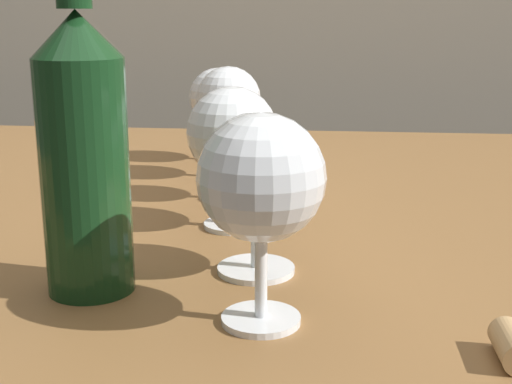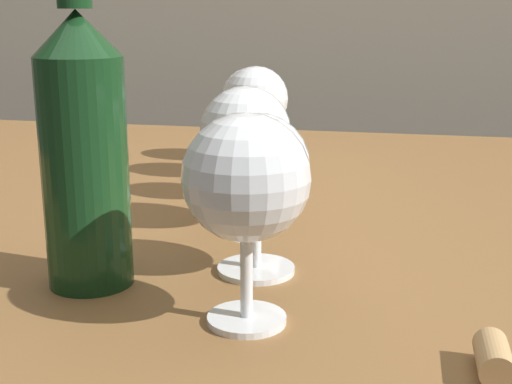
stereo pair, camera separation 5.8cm
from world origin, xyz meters
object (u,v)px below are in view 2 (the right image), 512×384
Objects in this scene: wine_bottle at (83,141)px; cork at (494,358)px; wine_glass_chardonnay at (256,170)px; wine_glass_cabernet at (256,102)px; wine_glass_white at (249,127)px; wine_glass_pinot at (245,134)px; wine_glass_port at (246,183)px; wine_glass_rose at (251,98)px.

wine_bottle reaches higher than cork.
wine_glass_cabernet is (-0.07, 0.34, 0.01)m from wine_glass_chardonnay.
wine_bottle reaches higher than wine_glass_white.
wine_bottle is (-0.07, -0.28, 0.03)m from wine_glass_white.
wine_glass_cabernet reaches higher than wine_glass_white.
wine_glass_chardonnay is 0.14m from wine_bottle.
wine_glass_pinot is at bearing 129.06° from cork.
wine_glass_port is 0.23m from wine_glass_pinot.
wine_glass_rose is at bearing 102.53° from wine_glass_chardonnay.
cork is (0.28, -0.58, -0.08)m from wine_glass_rose.
wine_glass_pinot is 1.14× the size of wine_glass_white.
wine_glass_port is 0.55m from wine_glass_rose.
cork is (0.25, -0.48, -0.09)m from wine_glass_cabernet.
wine_glass_cabernet is (-0.03, 0.21, 0.00)m from wine_glass_pinot.
wine_glass_rose is 3.21× the size of cork.
wine_glass_rose is 0.44× the size of wine_bottle.
wine_glass_pinot reaches higher than wine_glass_white.
wine_glass_pinot is at bearing 102.52° from wine_glass_port.
wine_glass_pinot reaches higher than wine_glass_chardonnay.
wine_glass_chardonnay is 0.45× the size of wine_bottle.
wine_glass_white is at bearing 122.19° from cork.
wine_glass_cabernet is 3.48× the size of cork.
wine_glass_cabernet is at bearing 117.33° from cork.
wine_glass_cabernet is 1.08× the size of wine_glass_rose.
wine_glass_cabernet reaches higher than cork.
wine_glass_white is (-0.02, 0.11, -0.01)m from wine_glass_pinot.
cork is (0.21, -0.26, -0.09)m from wine_glass_pinot.
cork is at bearing -62.67° from wine_glass_cabernet.
wine_bottle is (-0.06, -0.39, 0.02)m from wine_glass_cabernet.
wine_glass_port reaches higher than wine_glass_white.
wine_glass_pinot is 0.35m from cork.
wine_glass_pinot is at bearing 62.25° from wine_bottle.
wine_glass_pinot is 0.20m from wine_bottle.
wine_glass_cabernet reaches higher than wine_glass_pinot.
wine_glass_port is 1.05× the size of wine_glass_pinot.
wine_glass_pinot is 0.47× the size of wine_bottle.
wine_bottle reaches higher than wine_glass_pinot.
wine_glass_port is 0.19m from cork.
wine_glass_pinot is at bearing -78.93° from wine_glass_rose.
wine_glass_rose is at bearing 101.46° from wine_glass_white.
wine_glass_pinot is at bearing -81.28° from wine_glass_cabernet.
wine_glass_pinot is 0.33m from wine_glass_rose.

